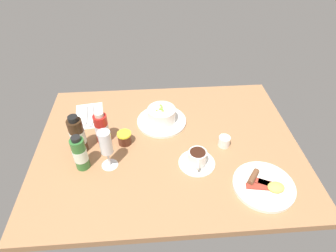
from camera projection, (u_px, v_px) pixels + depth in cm
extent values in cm
cube|color=#A8754C|center=(168.00, 145.00, 120.66)|extent=(110.00, 84.00, 3.00)
cylinder|color=white|center=(162.00, 121.00, 129.74)|extent=(22.54, 22.54, 1.20)
cylinder|color=white|center=(162.00, 115.00, 127.26)|extent=(12.69, 12.69, 6.39)
cylinder|color=beige|center=(161.00, 110.00, 125.70)|extent=(10.91, 10.91, 1.60)
sphere|color=#87B041|center=(161.00, 109.00, 125.12)|extent=(1.27, 1.27, 1.27)
sphere|color=#87B041|center=(160.00, 109.00, 124.83)|extent=(1.12, 1.12, 1.12)
sphere|color=#87B041|center=(162.00, 107.00, 125.99)|extent=(1.25, 1.25, 1.25)
sphere|color=#87B041|center=(161.00, 105.00, 127.07)|extent=(1.09, 1.09, 1.09)
sphere|color=#87B041|center=(160.00, 109.00, 124.96)|extent=(0.82, 0.82, 0.82)
sphere|color=#87B041|center=(163.00, 111.00, 124.06)|extent=(1.29, 1.29, 1.29)
sphere|color=#87B041|center=(157.00, 111.00, 124.15)|extent=(0.85, 0.85, 0.85)
cube|color=white|center=(89.00, 116.00, 133.60)|extent=(15.18, 20.90, 0.30)
cube|color=silver|center=(92.00, 113.00, 134.16)|extent=(3.12, 14.03, 0.50)
cube|color=silver|center=(90.00, 124.00, 128.27)|extent=(2.68, 3.87, 0.40)
cube|color=silver|center=(86.00, 114.00, 134.00)|extent=(2.78, 13.01, 0.50)
ellipsoid|color=silver|center=(84.00, 123.00, 128.68)|extent=(2.40, 4.00, 0.60)
cylinder|color=white|center=(197.00, 163.00, 110.62)|extent=(14.38, 14.38, 0.90)
cylinder|color=white|center=(197.00, 157.00, 108.56)|extent=(7.24, 7.24, 5.42)
cylinder|color=#3A1C12|center=(198.00, 153.00, 107.12)|extent=(6.16, 6.16, 1.00)
torus|color=white|center=(198.00, 166.00, 104.88)|extent=(1.18, 3.66, 3.60)
cylinder|color=white|center=(224.00, 141.00, 117.13)|extent=(4.78, 4.78, 4.51)
cone|color=white|center=(222.00, 135.00, 117.47)|extent=(2.43, 2.75, 2.34)
cylinder|color=white|center=(110.00, 165.00, 110.10)|extent=(6.42, 6.42, 0.40)
cylinder|color=white|center=(109.00, 158.00, 107.63)|extent=(0.80, 0.80, 7.15)
cylinder|color=white|center=(105.00, 142.00, 102.11)|extent=(4.69, 4.69, 9.77)
cylinder|color=#F4EDBB|center=(106.00, 145.00, 103.07)|extent=(3.85, 3.85, 5.86)
cylinder|color=#4D2416|center=(125.00, 139.00, 118.17)|extent=(5.62, 5.62, 4.69)
cylinder|color=yellow|center=(124.00, 134.00, 116.38)|extent=(5.90, 5.90, 0.80)
cylinder|color=#382314|center=(78.00, 136.00, 111.61)|extent=(5.86, 5.86, 15.51)
cylinder|color=white|center=(78.00, 136.00, 111.82)|extent=(5.98, 5.98, 5.89)
cylinder|color=black|center=(73.00, 119.00, 105.89)|extent=(3.81, 3.81, 2.01)
cylinder|color=#B21E19|center=(102.00, 129.00, 116.62)|extent=(5.61, 5.61, 13.31)
cylinder|color=silver|center=(102.00, 129.00, 116.79)|extent=(5.72, 5.72, 5.06)
cylinder|color=silver|center=(99.00, 114.00, 111.72)|extent=(3.65, 3.65, 1.69)
cylinder|color=#337233|center=(80.00, 154.00, 105.14)|extent=(5.23, 5.23, 14.04)
cylinder|color=white|center=(80.00, 154.00, 105.32)|extent=(5.34, 5.34, 5.33)
cylinder|color=black|center=(76.00, 139.00, 100.06)|extent=(3.40, 3.40, 1.52)
cylinder|color=white|center=(264.00, 186.00, 101.83)|extent=(22.33, 22.33, 1.40)
cube|color=#AD3828|center=(262.00, 182.00, 101.83)|extent=(9.19, 5.91, 0.60)
cube|color=#A63828|center=(259.00, 187.00, 100.23)|extent=(9.28, 3.89, 0.60)
cube|color=#983828|center=(271.00, 185.00, 100.85)|extent=(9.04, 6.44, 0.60)
cylinder|color=brown|center=(253.00, 177.00, 102.51)|extent=(6.00, 6.89, 2.20)
ellipsoid|color=#F2D859|center=(276.00, 187.00, 99.23)|extent=(6.00, 4.80, 2.40)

